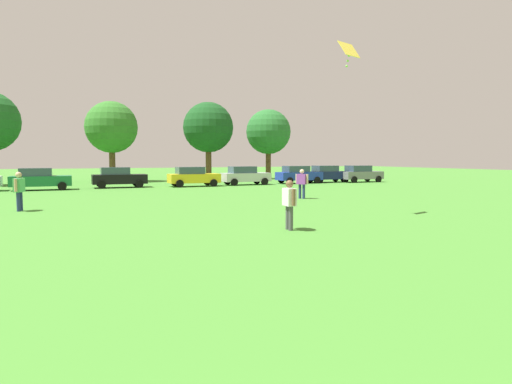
{
  "coord_description": "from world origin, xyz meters",
  "views": [
    {
      "loc": [
        -1.82,
        0.79,
        2.47
      ],
      "look_at": [
        2.28,
        10.43,
        1.66
      ],
      "focal_mm": 31.36,
      "sensor_mm": 36.0,
      "label": 1
    }
  ],
  "objects_px": {
    "parked_car_gray_7": "(360,174)",
    "tree_right": "(208,128)",
    "parked_car_navy_6": "(327,174)",
    "tree_far_right": "(268,132)",
    "bystander_midfield": "(19,188)",
    "parked_car_green_1": "(40,179)",
    "adult_bystander": "(289,200)",
    "parked_car_blue_5": "(298,174)",
    "parked_car_yellow_3": "(193,176)",
    "bystander_near_trees": "(302,181)",
    "parked_car_black_2": "(118,177)",
    "kite": "(349,51)",
    "parked_car_silver_4": "(245,175)",
    "tree_center": "(111,127)"
  },
  "relations": [
    {
      "from": "parked_car_yellow_3",
      "to": "tree_far_right",
      "type": "height_order",
      "value": "tree_far_right"
    },
    {
      "from": "tree_right",
      "to": "tree_far_right",
      "type": "xyz_separation_m",
      "value": [
        7.32,
        0.37,
        -0.29
      ]
    },
    {
      "from": "parked_car_black_2",
      "to": "parked_car_navy_6",
      "type": "height_order",
      "value": "same"
    },
    {
      "from": "tree_center",
      "to": "parked_car_silver_4",
      "type": "bearing_deg",
      "value": -44.48
    },
    {
      "from": "bystander_midfield",
      "to": "tree_far_right",
      "type": "bearing_deg",
      "value": 151.59
    },
    {
      "from": "adult_bystander",
      "to": "tree_far_right",
      "type": "height_order",
      "value": "tree_far_right"
    },
    {
      "from": "parked_car_gray_7",
      "to": "parked_car_yellow_3",
      "type": "bearing_deg",
      "value": -179.73
    },
    {
      "from": "parked_car_green_1",
      "to": "parked_car_yellow_3",
      "type": "height_order",
      "value": "same"
    },
    {
      "from": "bystander_near_trees",
      "to": "parked_car_yellow_3",
      "type": "bearing_deg",
      "value": 158.37
    },
    {
      "from": "adult_bystander",
      "to": "kite",
      "type": "xyz_separation_m",
      "value": [
        4.1,
        2.61,
        5.9
      ]
    },
    {
      "from": "bystander_near_trees",
      "to": "parked_car_black_2",
      "type": "distance_m",
      "value": 17.22
    },
    {
      "from": "bystander_midfield",
      "to": "parked_car_navy_6",
      "type": "relative_size",
      "value": 0.42
    },
    {
      "from": "adult_bystander",
      "to": "parked_car_green_1",
      "type": "distance_m",
      "value": 25.67
    },
    {
      "from": "parked_car_black_2",
      "to": "parked_car_gray_7",
      "type": "height_order",
      "value": "same"
    },
    {
      "from": "parked_car_gray_7",
      "to": "tree_far_right",
      "type": "relative_size",
      "value": 0.54
    },
    {
      "from": "parked_car_green_1",
      "to": "parked_car_gray_7",
      "type": "bearing_deg",
      "value": -0.48
    },
    {
      "from": "bystander_near_trees",
      "to": "tree_far_right",
      "type": "xyz_separation_m",
      "value": [
        8.58,
        23.57,
        4.36
      ]
    },
    {
      "from": "kite",
      "to": "parked_car_green_1",
      "type": "relative_size",
      "value": 0.26
    },
    {
      "from": "bystander_near_trees",
      "to": "parked_car_blue_5",
      "type": "xyz_separation_m",
      "value": [
        7.49,
        14.28,
        -0.19
      ]
    },
    {
      "from": "parked_car_green_1",
      "to": "parked_car_yellow_3",
      "type": "xyz_separation_m",
      "value": [
        11.84,
        -0.33,
        0.0
      ]
    },
    {
      "from": "parked_car_silver_4",
      "to": "parked_car_navy_6",
      "type": "bearing_deg",
      "value": 3.9
    },
    {
      "from": "parked_car_yellow_3",
      "to": "tree_center",
      "type": "xyz_separation_m",
      "value": [
        -5.6,
        10.73,
        4.67
      ]
    },
    {
      "from": "parked_car_gray_7",
      "to": "tree_center",
      "type": "bearing_deg",
      "value": 155.09
    },
    {
      "from": "parked_car_silver_4",
      "to": "tree_right",
      "type": "distance_m",
      "value": 10.38
    },
    {
      "from": "parked_car_gray_7",
      "to": "tree_right",
      "type": "bearing_deg",
      "value": 144.02
    },
    {
      "from": "parked_car_navy_6",
      "to": "tree_far_right",
      "type": "height_order",
      "value": "tree_far_right"
    },
    {
      "from": "bystander_midfield",
      "to": "tree_center",
      "type": "relative_size",
      "value": 0.22
    },
    {
      "from": "adult_bystander",
      "to": "kite",
      "type": "relative_size",
      "value": 1.53
    },
    {
      "from": "parked_car_blue_5",
      "to": "tree_right",
      "type": "xyz_separation_m",
      "value": [
        -6.23,
        8.93,
        4.84
      ]
    },
    {
      "from": "parked_car_navy_6",
      "to": "tree_far_right",
      "type": "xyz_separation_m",
      "value": [
        -2.4,
        8.91,
        4.55
      ]
    },
    {
      "from": "parked_car_gray_7",
      "to": "tree_far_right",
      "type": "distance_m",
      "value": 12.25
    },
    {
      "from": "parked_car_yellow_3",
      "to": "parked_car_gray_7",
      "type": "height_order",
      "value": "same"
    },
    {
      "from": "parked_car_black_2",
      "to": "parked_car_yellow_3",
      "type": "bearing_deg",
      "value": -9.03
    },
    {
      "from": "kite",
      "to": "parked_car_blue_5",
      "type": "xyz_separation_m",
      "value": [
        9.46,
        21.79,
        -6.06
      ]
    },
    {
      "from": "parked_car_yellow_3",
      "to": "parked_car_silver_4",
      "type": "xyz_separation_m",
      "value": [
        4.94,
        0.38,
        0.0
      ]
    },
    {
      "from": "bystander_midfield",
      "to": "parked_car_black_2",
      "type": "distance_m",
      "value": 16.2
    },
    {
      "from": "bystander_near_trees",
      "to": "parked_car_navy_6",
      "type": "distance_m",
      "value": 18.32
    },
    {
      "from": "parked_car_navy_6",
      "to": "parked_car_gray_7",
      "type": "xyz_separation_m",
      "value": [
        3.31,
        -0.92,
        0.0
      ]
    },
    {
      "from": "tree_center",
      "to": "adult_bystander",
      "type": "bearing_deg",
      "value": -85.74
    },
    {
      "from": "parked_car_silver_4",
      "to": "tree_center",
      "type": "distance_m",
      "value": 15.49
    },
    {
      "from": "parked_car_green_1",
      "to": "parked_car_black_2",
      "type": "bearing_deg",
      "value": 6.24
    },
    {
      "from": "parked_car_blue_5",
      "to": "tree_center",
      "type": "bearing_deg",
      "value": 147.91
    },
    {
      "from": "adult_bystander",
      "to": "parked_car_blue_5",
      "type": "height_order",
      "value": "adult_bystander"
    },
    {
      "from": "parked_car_yellow_3",
      "to": "parked_car_navy_6",
      "type": "height_order",
      "value": "same"
    },
    {
      "from": "parked_car_black_2",
      "to": "tree_center",
      "type": "bearing_deg",
      "value": 87.41
    },
    {
      "from": "bystander_near_trees",
      "to": "parked_car_blue_5",
      "type": "relative_size",
      "value": 0.41
    },
    {
      "from": "parked_car_gray_7",
      "to": "tree_right",
      "type": "distance_m",
      "value": 16.81
    },
    {
      "from": "parked_car_navy_6",
      "to": "parked_car_gray_7",
      "type": "distance_m",
      "value": 3.44
    },
    {
      "from": "adult_bystander",
      "to": "parked_car_yellow_3",
      "type": "relative_size",
      "value": 0.4
    },
    {
      "from": "tree_right",
      "to": "parked_car_blue_5",
      "type": "bearing_deg",
      "value": -55.08
    }
  ]
}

